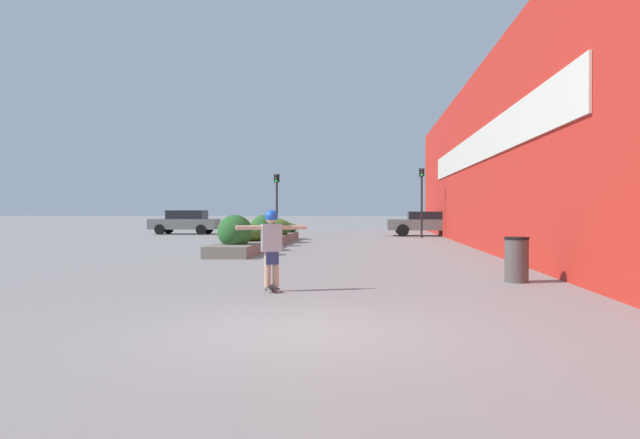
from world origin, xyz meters
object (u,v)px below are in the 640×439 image
(car_center_left, at_px, (427,223))
(car_leftmost, at_px, (553,223))
(skateboard, at_px, (272,288))
(skateboarder, at_px, (272,240))
(trash_bin, at_px, (517,260))
(car_center_right, at_px, (185,222))
(traffic_light_left, at_px, (277,194))
(traffic_light_right, at_px, (422,191))

(car_center_left, bearing_deg, car_leftmost, -83.78)
(skateboard, distance_m, car_center_left, 26.17)
(skateboarder, bearing_deg, car_center_left, 57.93)
(trash_bin, height_order, car_center_right, car_center_right)
(trash_bin, relative_size, traffic_light_left, 0.27)
(skateboarder, bearing_deg, car_leftmost, 43.75)
(skateboard, height_order, car_center_left, car_center_left)
(car_center_right, bearing_deg, car_leftmost, -91.93)
(car_center_right, bearing_deg, traffic_light_left, -124.86)
(car_center_left, relative_size, traffic_light_left, 1.31)
(skateboard, height_order, traffic_light_right, traffic_light_right)
(skateboarder, relative_size, traffic_light_right, 0.38)
(car_center_right, relative_size, traffic_light_right, 1.11)
(traffic_light_left, distance_m, traffic_light_right, 8.04)
(trash_bin, height_order, traffic_light_left, traffic_light_left)
(skateboarder, xyz_separation_m, car_leftmost, (12.75, 26.45, -0.20))
(trash_bin, distance_m, traffic_light_left, 22.40)
(skateboarder, height_order, traffic_light_left, traffic_light_left)
(skateboard, height_order, skateboarder, skateboarder)
(car_leftmost, xyz_separation_m, car_center_left, (-7.51, -0.82, 0.01))
(car_center_left, bearing_deg, traffic_light_left, 109.41)
(car_leftmost, height_order, traffic_light_left, traffic_light_left)
(traffic_light_left, bearing_deg, car_center_left, 19.41)
(skateboard, bearing_deg, skateboarder, 159.50)
(traffic_light_right, bearing_deg, traffic_light_left, -176.49)
(car_center_right, bearing_deg, car_center_left, -95.96)
(traffic_light_left, bearing_deg, skateboarder, -81.70)
(traffic_light_left, xyz_separation_m, traffic_light_right, (8.02, 0.49, 0.19))
(skateboard, distance_m, traffic_light_left, 22.98)
(skateboarder, xyz_separation_m, traffic_light_right, (4.72, 23.11, 1.62))
(skateboarder, distance_m, car_leftmost, 29.36)
(car_center_left, relative_size, traffic_light_right, 1.20)
(car_center_left, height_order, traffic_light_left, traffic_light_left)
(skateboard, bearing_deg, car_center_left, 57.93)
(car_center_right, xyz_separation_m, traffic_light_right, (14.61, -4.10, 1.80))
(skateboard, distance_m, car_leftmost, 29.37)
(car_leftmost, bearing_deg, trash_bin, 162.45)
(skateboarder, relative_size, traffic_light_left, 0.41)
(car_center_right, bearing_deg, skateboarder, -160.02)
(car_center_left, xyz_separation_m, car_center_right, (-15.14, 1.58, 0.00))
(traffic_light_left, bearing_deg, trash_bin, -68.19)
(skateboarder, relative_size, car_center_right, 0.34)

